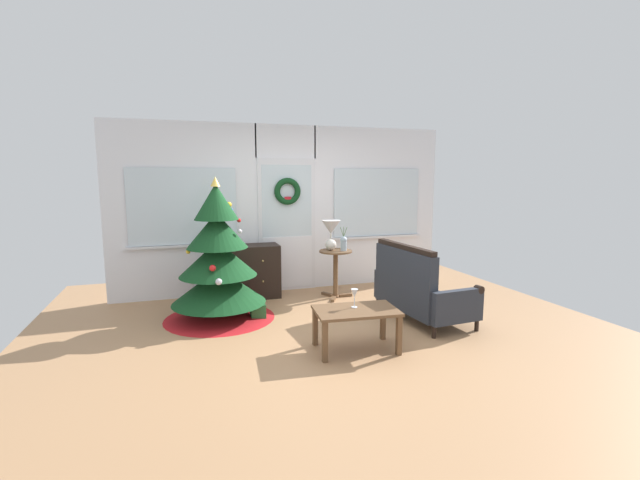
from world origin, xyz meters
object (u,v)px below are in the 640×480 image
object	(u,v)px
wine_glass	(354,294)
gift_box	(258,311)
table_lamp	(331,231)
side_table	(336,264)
dresser_cabinet	(248,272)
coffee_table	(356,315)
christmas_tree	(218,267)
flower_vase	(344,243)
settee_sofa	(417,290)

from	to	relation	value
wine_glass	gift_box	world-z (taller)	wine_glass
table_lamp	gift_box	bearing A→B (deg)	-151.99
side_table	table_lamp	bearing A→B (deg)	146.31
dresser_cabinet	table_lamp	world-z (taller)	table_lamp
coffee_table	gift_box	world-z (taller)	coffee_table
table_lamp	dresser_cabinet	bearing A→B (deg)	162.28
wine_glass	christmas_tree	bearing A→B (deg)	131.46
side_table	coffee_table	distance (m)	1.97
side_table	table_lamp	world-z (taller)	table_lamp
flower_vase	wine_glass	bearing A→B (deg)	-107.70
wine_glass	settee_sofa	bearing A→B (deg)	28.89
christmas_tree	wine_glass	xyz separation A→B (m)	(1.25, -1.41, -0.09)
christmas_tree	gift_box	distance (m)	0.75
christmas_tree	dresser_cabinet	bearing A→B (deg)	59.37
christmas_tree	table_lamp	xyz separation A→B (m)	(1.66, 0.48, 0.33)
settee_sofa	wine_glass	world-z (taller)	settee_sofa
table_lamp	flower_vase	size ratio (longest dim) A/B	1.26
dresser_cabinet	flower_vase	bearing A→B (deg)	-19.63
settee_sofa	wine_glass	distance (m)	1.27
side_table	coffee_table	size ratio (longest dim) A/B	0.80
dresser_cabinet	gift_box	bearing A→B (deg)	-92.53
side_table	dresser_cabinet	bearing A→B (deg)	161.39
dresser_cabinet	flower_vase	distance (m)	1.46
side_table	wine_glass	distance (m)	1.91
flower_vase	coffee_table	xyz separation A→B (m)	(-0.58, -1.85, -0.46)
table_lamp	flower_vase	world-z (taller)	table_lamp
flower_vase	wine_glass	world-z (taller)	flower_vase
flower_vase	gift_box	bearing A→B (deg)	-158.40
christmas_tree	flower_vase	world-z (taller)	christmas_tree
settee_sofa	flower_vase	size ratio (longest dim) A/B	4.00
settee_sofa	flower_vase	bearing A→B (deg)	113.94
side_table	gift_box	distance (m)	1.45
table_lamp	settee_sofa	bearing A→B (deg)	-61.89
christmas_tree	side_table	bearing A→B (deg)	14.24
christmas_tree	dresser_cabinet	world-z (taller)	christmas_tree
dresser_cabinet	wine_glass	distance (m)	2.38
settee_sofa	gift_box	bearing A→B (deg)	161.16
christmas_tree	settee_sofa	bearing A→B (deg)	-19.01
flower_vase	gift_box	distance (m)	1.64
table_lamp	wine_glass	xyz separation A→B (m)	(-0.41, -1.89, -0.41)
flower_vase	wine_glass	distance (m)	1.89
wine_glass	gift_box	size ratio (longest dim) A/B	1.06
dresser_cabinet	flower_vase	world-z (taller)	flower_vase
settee_sofa	wine_glass	xyz separation A→B (m)	(-1.09, -0.60, 0.20)
christmas_tree	settee_sofa	size ratio (longest dim) A/B	1.27
gift_box	christmas_tree	bearing A→B (deg)	160.30
settee_sofa	table_lamp	distance (m)	1.58
dresser_cabinet	gift_box	distance (m)	1.05
table_lamp	coffee_table	distance (m)	2.09
christmas_tree	table_lamp	distance (m)	1.75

